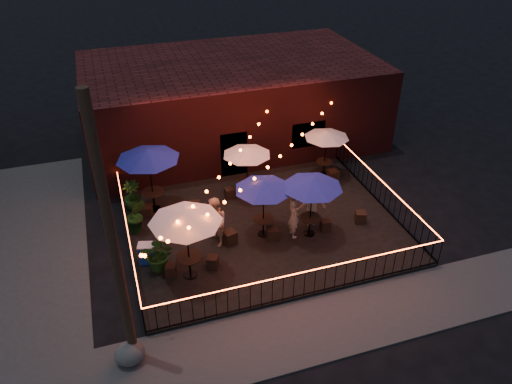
# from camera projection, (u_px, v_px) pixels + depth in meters

# --- Properties ---
(ground) EXTENTS (110.00, 110.00, 0.00)m
(ground) POSITION_uv_depth(u_px,v_px,m) (282.00, 261.00, 17.61)
(ground) COLOR black
(ground) RESTS_ON ground
(patio) EXTENTS (10.00, 8.00, 0.15)m
(patio) POSITION_uv_depth(u_px,v_px,m) (263.00, 227.00, 19.17)
(patio) COLOR black
(patio) RESTS_ON ground
(sidewalk) EXTENTS (18.00, 2.50, 0.05)m
(sidewalk) POSITION_uv_depth(u_px,v_px,m) (319.00, 327.00, 14.99)
(sidewalk) COLOR #44423F
(sidewalk) RESTS_ON ground
(brick_building) EXTENTS (14.00, 8.00, 4.00)m
(brick_building) POSITION_uv_depth(u_px,v_px,m) (231.00, 101.00, 24.78)
(brick_building) COLOR #37100F
(brick_building) RESTS_ON ground
(utility_pole) EXTENTS (0.26, 0.26, 8.00)m
(utility_pole) POSITION_uv_depth(u_px,v_px,m) (113.00, 246.00, 11.96)
(utility_pole) COLOR #332015
(utility_pole) RESTS_ON ground
(fence_front) EXTENTS (10.00, 0.04, 1.04)m
(fence_front) POSITION_uv_depth(u_px,v_px,m) (304.00, 284.00, 15.65)
(fence_front) COLOR black
(fence_front) RESTS_ON patio
(fence_left) EXTENTS (0.04, 8.00, 1.04)m
(fence_left) POSITION_uv_depth(u_px,v_px,m) (129.00, 240.00, 17.54)
(fence_left) COLOR black
(fence_left) RESTS_ON patio
(fence_right) EXTENTS (0.04, 8.00, 1.04)m
(fence_right) POSITION_uv_depth(u_px,v_px,m) (380.00, 192.00, 20.15)
(fence_right) COLOR black
(fence_right) RESTS_ON patio
(festoon_lights) EXTENTS (10.02, 8.72, 1.32)m
(festoon_lights) POSITION_uv_depth(u_px,v_px,m) (239.00, 181.00, 17.34)
(festoon_lights) COLOR #FF4308
(festoon_lights) RESTS_ON ground
(cafe_table_0) EXTENTS (2.71, 2.71, 2.60)m
(cafe_table_0) POSITION_uv_depth(u_px,v_px,m) (185.00, 218.00, 15.47)
(cafe_table_0) COLOR black
(cafe_table_0) RESTS_ON patio
(cafe_table_1) EXTENTS (2.64, 2.64, 2.68)m
(cafe_table_1) POSITION_uv_depth(u_px,v_px,m) (148.00, 155.00, 18.73)
(cafe_table_1) COLOR black
(cafe_table_1) RESTS_ON patio
(cafe_table_2) EXTENTS (2.34, 2.34, 2.32)m
(cafe_table_2) POSITION_uv_depth(u_px,v_px,m) (264.00, 186.00, 17.51)
(cafe_table_2) COLOR black
(cafe_table_2) RESTS_ON patio
(cafe_table_3) EXTENTS (2.15, 2.15, 2.17)m
(cafe_table_3) POSITION_uv_depth(u_px,v_px,m) (247.00, 152.00, 19.94)
(cafe_table_3) COLOR black
(cafe_table_3) RESTS_ON patio
(cafe_table_4) EXTENTS (2.44, 2.44, 2.40)m
(cafe_table_4) POSITION_uv_depth(u_px,v_px,m) (313.00, 184.00, 17.50)
(cafe_table_4) COLOR black
(cafe_table_4) RESTS_ON patio
(cafe_table_5) EXTENTS (2.21, 2.21, 2.14)m
(cafe_table_5) POSITION_uv_depth(u_px,v_px,m) (327.00, 135.00, 21.30)
(cafe_table_5) COLOR black
(cafe_table_5) RESTS_ON patio
(bistro_chair_0) EXTENTS (0.43, 0.43, 0.42)m
(bistro_chair_0) POSITION_uv_depth(u_px,v_px,m) (171.00, 270.00, 16.64)
(bistro_chair_0) COLOR black
(bistro_chair_0) RESTS_ON patio
(bistro_chair_1) EXTENTS (0.48, 0.48, 0.43)m
(bistro_chair_1) POSITION_uv_depth(u_px,v_px,m) (213.00, 262.00, 16.99)
(bistro_chair_1) COLOR black
(bistro_chair_1) RESTS_ON patio
(bistro_chair_2) EXTENTS (0.50, 0.50, 0.48)m
(bistro_chair_2) POSITION_uv_depth(u_px,v_px,m) (147.00, 211.00, 19.50)
(bistro_chair_2) COLOR black
(bistro_chair_2) RESTS_ON patio
(bistro_chair_3) EXTENTS (0.47, 0.47, 0.45)m
(bistro_chair_3) POSITION_uv_depth(u_px,v_px,m) (195.00, 207.00, 19.78)
(bistro_chair_3) COLOR black
(bistro_chair_3) RESTS_ON patio
(bistro_chair_4) EXTENTS (0.54, 0.54, 0.51)m
(bistro_chair_4) POSITION_uv_depth(u_px,v_px,m) (230.00, 237.00, 18.08)
(bistro_chair_4) COLOR black
(bistro_chair_4) RESTS_ON patio
(bistro_chair_5) EXTENTS (0.47, 0.47, 0.48)m
(bistro_chair_5) POSITION_uv_depth(u_px,v_px,m) (273.00, 234.00, 18.29)
(bistro_chair_5) COLOR black
(bistro_chair_5) RESTS_ON patio
(bistro_chair_6) EXTENTS (0.39, 0.39, 0.44)m
(bistro_chair_6) POSITION_uv_depth(u_px,v_px,m) (230.00, 193.00, 20.64)
(bistro_chair_6) COLOR black
(bistro_chair_6) RESTS_ON patio
(bistro_chair_7) EXTENTS (0.41, 0.41, 0.41)m
(bistro_chair_7) POSITION_uv_depth(u_px,v_px,m) (266.00, 196.00, 20.50)
(bistro_chair_7) COLOR black
(bistro_chair_7) RESTS_ON patio
(bistro_chair_8) EXTENTS (0.41, 0.41, 0.42)m
(bistro_chair_8) POSITION_uv_depth(u_px,v_px,m) (325.00, 225.00, 18.77)
(bistro_chair_8) COLOR black
(bistro_chair_8) RESTS_ON patio
(bistro_chair_9) EXTENTS (0.49, 0.49, 0.46)m
(bistro_chair_9) POSITION_uv_depth(u_px,v_px,m) (360.00, 217.00, 19.17)
(bistro_chair_9) COLOR black
(bistro_chair_9) RESTS_ON patio
(bistro_chair_10) EXTENTS (0.44, 0.44, 0.40)m
(bistro_chair_10) POSITION_uv_depth(u_px,v_px,m) (301.00, 179.00, 21.62)
(bistro_chair_10) COLOR black
(bistro_chair_10) RESTS_ON patio
(bistro_chair_11) EXTENTS (0.46, 0.46, 0.50)m
(bistro_chair_11) POSITION_uv_depth(u_px,v_px,m) (333.00, 176.00, 21.77)
(bistro_chair_11) COLOR black
(bistro_chair_11) RESTS_ON patio
(patron_a) EXTENTS (0.40, 0.60, 1.62)m
(patron_a) POSITION_uv_depth(u_px,v_px,m) (293.00, 218.00, 18.16)
(patron_a) COLOR tan
(patron_a) RESTS_ON patio
(patron_b) EXTENTS (0.90, 1.06, 1.91)m
(patron_b) POSITION_uv_depth(u_px,v_px,m) (215.00, 222.00, 17.67)
(patron_b) COLOR tan
(patron_b) RESTS_ON patio
(patron_c) EXTENTS (1.24, 0.79, 1.83)m
(patron_c) POSITION_uv_depth(u_px,v_px,m) (312.00, 204.00, 18.71)
(patron_c) COLOR tan
(patron_c) RESTS_ON patio
(potted_shrub_a) EXTENTS (1.36, 1.27, 1.24)m
(potted_shrub_a) POSITION_uv_depth(u_px,v_px,m) (159.00, 254.00, 16.71)
(potted_shrub_a) COLOR #0E3810
(potted_shrub_a) RESTS_ON patio
(potted_shrub_b) EXTENTS (0.83, 0.68, 1.43)m
(potted_shrub_b) POSITION_uv_depth(u_px,v_px,m) (136.00, 215.00, 18.44)
(potted_shrub_b) COLOR #0F3E0F
(potted_shrub_b) RESTS_ON patio
(potted_shrub_c) EXTENTS (0.92, 0.92, 1.24)m
(potted_shrub_c) POSITION_uv_depth(u_px,v_px,m) (132.00, 196.00, 19.74)
(potted_shrub_c) COLOR #13350B
(potted_shrub_c) RESTS_ON patio
(cooler) EXTENTS (0.67, 0.56, 0.76)m
(cooler) POSITION_uv_depth(u_px,v_px,m) (147.00, 253.00, 17.12)
(cooler) COLOR #1A3CA4
(cooler) RESTS_ON patio
(boulder) EXTENTS (0.96, 0.84, 0.68)m
(boulder) POSITION_uv_depth(u_px,v_px,m) (130.00, 354.00, 13.78)
(boulder) COLOR #4E4F49
(boulder) RESTS_ON ground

